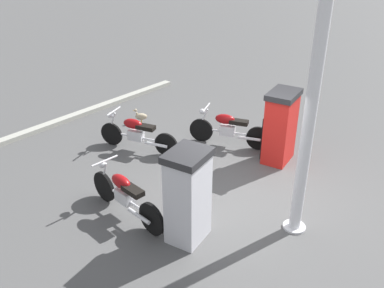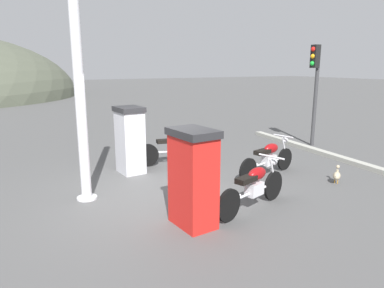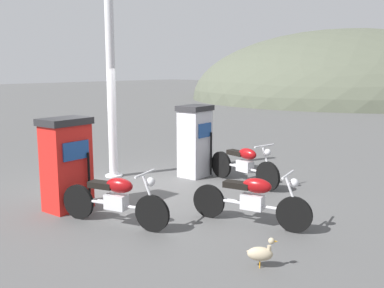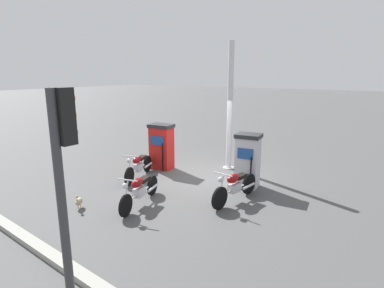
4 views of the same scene
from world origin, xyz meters
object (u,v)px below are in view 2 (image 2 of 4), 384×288
(fuel_pump_near, at_px, (193,177))
(roadside_traffic_light, at_px, (315,77))
(motorcycle_extra, at_px, (268,157))
(canopy_support_pole, at_px, (80,90))
(motorcycle_far_pump, at_px, (174,148))
(wandering_duck, at_px, (337,175))
(fuel_pump_far, at_px, (130,140))
(motorcycle_near_pump, at_px, (254,186))

(fuel_pump_near, relative_size, roadside_traffic_light, 0.50)
(motorcycle_extra, relative_size, canopy_support_pole, 0.44)
(motorcycle_far_pump, xyz_separation_m, wandering_duck, (2.61, -3.19, -0.27))
(motorcycle_far_pump, xyz_separation_m, canopy_support_pole, (-2.64, -1.52, 1.72))
(fuel_pump_far, xyz_separation_m, motorcycle_near_pump, (1.30, -3.30, -0.39))
(motorcycle_extra, bearing_deg, fuel_pump_far, 148.22)
(motorcycle_extra, bearing_deg, motorcycle_far_pump, 129.03)
(fuel_pump_near, distance_m, motorcycle_extra, 3.31)
(fuel_pump_near, distance_m, wandering_duck, 3.96)
(roadside_traffic_light, bearing_deg, motorcycle_far_pump, 179.25)
(motorcycle_near_pump, bearing_deg, motorcycle_extra, 43.51)
(fuel_pump_near, xyz_separation_m, motorcycle_extra, (2.89, 1.57, -0.38))
(fuel_pump_far, xyz_separation_m, wandering_duck, (3.89, -2.99, -0.65))
(wandering_duck, bearing_deg, motorcycle_near_pump, -173.24)
(motorcycle_near_pump, relative_size, motorcycle_extra, 0.97)
(fuel_pump_near, xyz_separation_m, motorcycle_near_pump, (1.30, 0.06, -0.38))
(fuel_pump_near, relative_size, fuel_pump_far, 0.99)
(motorcycle_near_pump, bearing_deg, fuel_pump_far, 111.55)
(canopy_support_pole, bearing_deg, roadside_traffic_light, 10.79)
(motorcycle_far_pump, height_order, wandering_duck, motorcycle_far_pump)
(motorcycle_extra, bearing_deg, motorcycle_near_pump, -136.49)
(wandering_duck, bearing_deg, fuel_pump_far, 142.44)
(fuel_pump_far, distance_m, roadside_traffic_light, 6.44)
(motorcycle_near_pump, bearing_deg, fuel_pump_near, -177.22)
(fuel_pump_far, relative_size, canopy_support_pole, 0.37)
(wandering_duck, height_order, canopy_support_pole, canopy_support_pole)
(fuel_pump_far, height_order, motorcycle_extra, fuel_pump_far)
(motorcycle_extra, relative_size, roadside_traffic_light, 0.61)
(fuel_pump_near, bearing_deg, motorcycle_far_pump, 70.22)
(fuel_pump_far, bearing_deg, motorcycle_extra, -31.78)
(motorcycle_extra, height_order, roadside_traffic_light, roadside_traffic_light)
(motorcycle_near_pump, relative_size, canopy_support_pole, 0.43)
(fuel_pump_far, distance_m, motorcycle_far_pump, 1.35)
(fuel_pump_near, xyz_separation_m, wandering_duck, (3.89, 0.37, -0.65))
(fuel_pump_far, height_order, wandering_duck, fuel_pump_far)
(wandering_duck, xyz_separation_m, canopy_support_pole, (-5.26, 1.67, 1.98))
(motorcycle_near_pump, xyz_separation_m, motorcycle_far_pump, (-0.02, 3.50, 0.00))
(motorcycle_near_pump, xyz_separation_m, roadside_traffic_light, (4.98, 3.43, 1.80))
(motorcycle_far_pump, xyz_separation_m, roadside_traffic_light, (5.00, -0.07, 1.80))
(canopy_support_pole, bearing_deg, motorcycle_far_pump, 29.92)
(motorcycle_near_pump, distance_m, wandering_duck, 2.62)
(wandering_duck, height_order, roadside_traffic_light, roadside_traffic_light)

